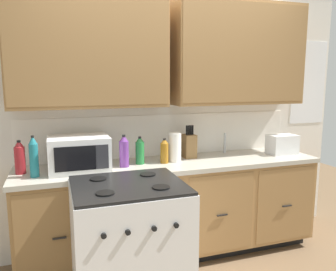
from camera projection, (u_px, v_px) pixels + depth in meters
ground_plane at (185, 271)px, 2.92m from camera, size 8.00×8.00×0.00m
wall_unit at (167, 79)px, 3.12m from camera, size 3.90×0.40×2.49m
counter_run at (174, 208)px, 3.12m from camera, size 2.73×0.64×0.90m
stove_range at (130, 248)px, 2.36m from camera, size 0.76×0.68×0.95m
microwave at (79, 153)px, 2.75m from camera, size 0.48×0.37×0.28m
toaster at (282, 144)px, 3.38m from camera, size 0.28×0.18×0.19m
knife_block at (189, 146)px, 3.21m from camera, size 0.11×0.14×0.31m
sink_faucet at (225, 143)px, 3.43m from camera, size 0.02×0.02×0.20m
paper_towel_roll at (175, 147)px, 3.06m from camera, size 0.12×0.12×0.26m
bottle_violet at (124, 151)px, 2.86m from camera, size 0.08×0.08×0.28m
bottle_amber at (164, 151)px, 3.00m from camera, size 0.07×0.07×0.22m
bottle_red at (20, 157)px, 2.65m from camera, size 0.08×0.08×0.27m
bottle_teal at (34, 157)px, 2.55m from camera, size 0.07×0.07×0.32m
bottle_green at (140, 151)px, 2.96m from camera, size 0.08×0.08×0.24m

